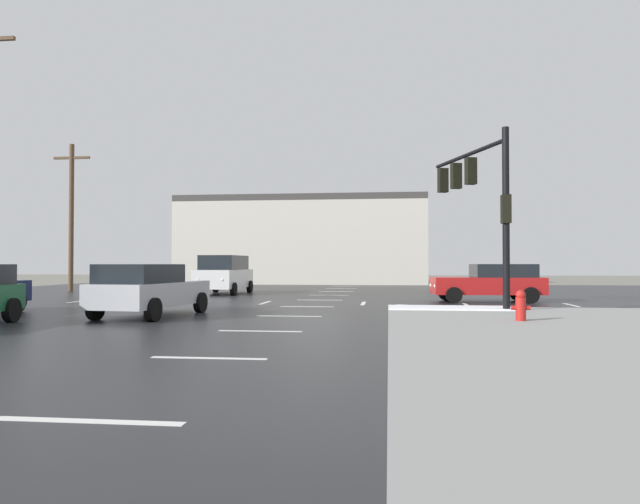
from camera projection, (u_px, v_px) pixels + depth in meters
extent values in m
plane|color=slate|center=(314.00, 304.00, 23.82)|extent=(120.00, 120.00, 0.00)
cube|color=#232326|center=(314.00, 303.00, 23.82)|extent=(44.00, 44.00, 0.02)
cube|color=white|center=(450.00, 308.00, 19.27)|extent=(4.00, 1.60, 0.06)
cube|color=silver|center=(89.00, 421.00, 5.94)|extent=(2.00, 0.15, 0.01)
cube|color=silver|center=(209.00, 358.00, 9.92)|extent=(2.00, 0.15, 0.01)
cube|color=silver|center=(260.00, 331.00, 13.89)|extent=(2.00, 0.15, 0.01)
cube|color=silver|center=(289.00, 316.00, 17.86)|extent=(2.00, 0.15, 0.01)
cube|color=silver|center=(307.00, 307.00, 21.83)|extent=(2.00, 0.15, 0.01)
cube|color=silver|center=(320.00, 300.00, 25.80)|extent=(2.00, 0.15, 0.01)
cube|color=silver|center=(329.00, 295.00, 29.78)|extent=(2.00, 0.15, 0.01)
cube|color=silver|center=(336.00, 291.00, 33.75)|extent=(2.00, 0.15, 0.01)
cube|color=silver|center=(341.00, 289.00, 37.72)|extent=(2.00, 0.15, 0.01)
cube|color=silver|center=(346.00, 286.00, 41.69)|extent=(2.00, 0.15, 0.01)
cube|color=silver|center=(80.00, 301.00, 24.98)|extent=(0.15, 2.00, 0.01)
cube|color=silver|center=(171.00, 302.00, 24.51)|extent=(0.15, 2.00, 0.01)
cube|color=silver|center=(265.00, 303.00, 24.05)|extent=(0.15, 2.00, 0.01)
cube|color=silver|center=(363.00, 303.00, 23.59)|extent=(0.15, 2.00, 0.01)
cube|color=silver|center=(465.00, 304.00, 23.12)|extent=(0.15, 2.00, 0.01)
cube|color=silver|center=(571.00, 305.00, 22.66)|extent=(0.15, 2.00, 0.01)
cube|color=silver|center=(404.00, 312.00, 19.44)|extent=(0.45, 7.00, 0.01)
cylinder|color=black|center=(506.00, 219.00, 18.55)|extent=(0.22, 0.22, 5.79)
cylinder|color=black|center=(467.00, 155.00, 21.20)|extent=(1.84, 5.08, 0.14)
cube|color=black|center=(471.00, 171.00, 20.93)|extent=(0.43, 0.38, 0.95)
sphere|color=yellow|center=(469.00, 164.00, 21.09)|extent=(0.20, 0.20, 0.20)
cube|color=black|center=(456.00, 176.00, 22.10)|extent=(0.43, 0.38, 0.95)
sphere|color=yellow|center=(454.00, 169.00, 22.26)|extent=(0.20, 0.20, 0.20)
cube|color=black|center=(443.00, 180.00, 23.26)|extent=(0.43, 0.38, 0.95)
sphere|color=yellow|center=(441.00, 174.00, 23.43)|extent=(0.20, 0.20, 0.20)
cube|color=black|center=(506.00, 209.00, 18.56)|extent=(0.28, 0.36, 0.90)
cylinder|color=red|center=(521.00, 309.00, 15.23)|extent=(0.26, 0.26, 0.60)
sphere|color=red|center=(521.00, 295.00, 15.23)|extent=(0.25, 0.25, 0.25)
cylinder|color=red|center=(514.00, 308.00, 15.25)|extent=(0.12, 0.11, 0.11)
cylinder|color=red|center=(528.00, 308.00, 15.21)|extent=(0.12, 0.11, 0.11)
cube|color=beige|center=(304.00, 244.00, 48.55)|extent=(19.67, 8.00, 6.46)
cube|color=#3F3D3A|center=(304.00, 202.00, 48.62)|extent=(19.67, 8.00, 0.50)
cylinder|color=black|center=(18.00, 302.00, 19.58)|extent=(0.26, 0.67, 0.66)
sphere|color=white|center=(23.00, 290.00, 20.30)|extent=(0.18, 0.18, 0.18)
cube|color=#B7BABF|center=(152.00, 294.00, 17.90)|extent=(2.30, 4.68, 0.70)
cube|color=black|center=(140.00, 274.00, 17.26)|extent=(1.93, 2.65, 0.55)
cylinder|color=black|center=(150.00, 302.00, 19.59)|extent=(0.29, 0.68, 0.66)
cylinder|color=black|center=(200.00, 302.00, 19.18)|extent=(0.29, 0.68, 0.66)
cylinder|color=black|center=(95.00, 308.00, 16.61)|extent=(0.29, 0.68, 0.66)
cylinder|color=black|center=(153.00, 310.00, 16.20)|extent=(0.29, 0.68, 0.66)
sphere|color=white|center=(169.00, 290.00, 20.17)|extent=(0.18, 0.18, 0.18)
sphere|color=white|center=(200.00, 291.00, 19.91)|extent=(0.18, 0.18, 0.18)
cube|color=#B21919|center=(487.00, 286.00, 24.56)|extent=(4.63, 2.15, 0.70)
cube|color=black|center=(503.00, 271.00, 24.55)|extent=(2.60, 1.84, 0.55)
cylinder|color=black|center=(454.00, 295.00, 23.71)|extent=(0.68, 0.27, 0.66)
cylinder|color=black|center=(446.00, 293.00, 25.51)|extent=(0.68, 0.27, 0.66)
cylinder|color=black|center=(531.00, 295.00, 23.60)|extent=(0.68, 0.27, 0.66)
cylinder|color=black|center=(517.00, 293.00, 25.39)|extent=(0.68, 0.27, 0.66)
sphere|color=white|center=(436.00, 286.00, 24.07)|extent=(0.18, 0.18, 0.18)
sphere|color=white|center=(432.00, 285.00, 25.22)|extent=(0.18, 0.18, 0.18)
cube|color=white|center=(224.00, 279.00, 31.22)|extent=(2.02, 4.83, 0.95)
cube|color=black|center=(224.00, 263.00, 31.23)|extent=(1.84, 3.38, 0.75)
cylinder|color=black|center=(234.00, 289.00, 29.46)|extent=(0.23, 0.66, 0.66)
cylinder|color=black|center=(196.00, 289.00, 29.71)|extent=(0.23, 0.66, 0.66)
cylinder|color=black|center=(250.00, 286.00, 32.70)|extent=(0.23, 0.66, 0.66)
cylinder|color=black|center=(216.00, 286.00, 32.95)|extent=(0.23, 0.66, 0.66)
sphere|color=white|center=(223.00, 280.00, 28.81)|extent=(0.18, 0.18, 0.18)
sphere|color=white|center=(198.00, 280.00, 28.97)|extent=(0.18, 0.18, 0.18)
cylinder|color=black|center=(12.00, 310.00, 16.00)|extent=(0.28, 0.68, 0.66)
cylinder|color=brown|center=(71.00, 218.00, 34.46)|extent=(0.28, 0.28, 8.63)
cube|color=brown|center=(72.00, 158.00, 34.53)|extent=(2.20, 0.14, 0.14)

